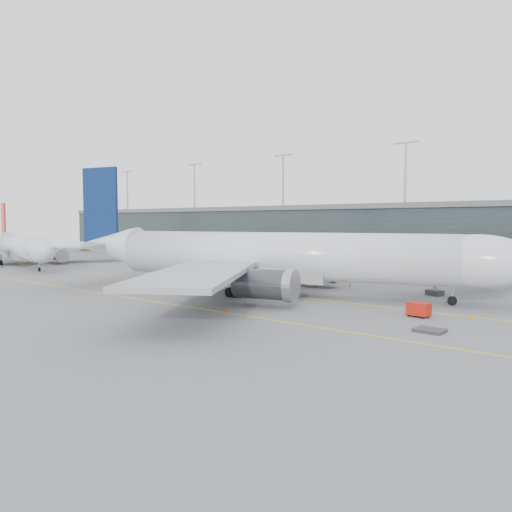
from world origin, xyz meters
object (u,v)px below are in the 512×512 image
Objects in this scene: jet_bridge at (487,255)px; main_aircraft at (275,256)px; gse_cart at (419,309)px; second_aircraft at (21,247)px.

main_aircraft is at bearing -104.74° from jet_bridge.
jet_bridge reaches higher than gse_cart.
second_aircraft is at bearing -140.49° from jet_bridge.
second_aircraft is 104.48m from gse_cart.
second_aircraft reaches higher than gse_cart.
main_aircraft is 24.70m from gse_cart.
main_aircraft reaches higher than gse_cart.
jet_bridge is at bearing 35.66° from main_aircraft.
gse_cart is (104.34, -3.97, -3.68)m from second_aircraft.
main_aircraft is 36.68m from jet_bridge.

